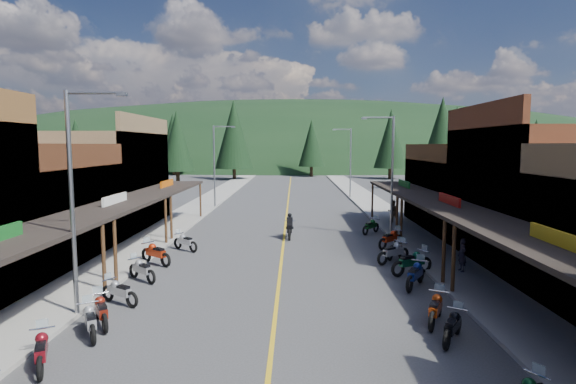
{
  "coord_description": "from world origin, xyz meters",
  "views": [
    {
      "loc": [
        0.68,
        -21.43,
        6.14
      ],
      "look_at": [
        0.26,
        8.42,
        3.0
      ],
      "focal_mm": 28.0,
      "sensor_mm": 36.0,
      "label": 1
    }
  ],
  "objects_px": {
    "bike_east_5": "(436,307)",
    "bike_east_7": "(412,261)",
    "pine_1": "(173,139)",
    "pine_11": "(442,137)",
    "bike_west_3": "(41,349)",
    "bike_west_5": "(101,309)",
    "bike_west_7": "(142,269)",
    "bike_east_10": "(391,238)",
    "bike_west_8": "(156,252)",
    "bike_east_11": "(371,225)",
    "pine_2": "(234,134)",
    "bike_west_6": "(119,290)",
    "pine_8": "(129,146)",
    "pine_4": "(391,139)",
    "bike_east_6": "(415,273)",
    "shop_west_3": "(98,181)",
    "bike_west_9": "(185,241)",
    "pine_3": "(312,143)",
    "shop_west_2": "(20,214)",
    "streetlight_1": "(216,162)",
    "bike_east_9": "(395,249)",
    "bike_east_8": "(393,251)",
    "pine_7": "(144,140)",
    "pine_10": "(177,141)",
    "shop_east_3": "(473,195)",
    "pine_9": "(453,143)",
    "bike_west_4": "(90,319)",
    "rider_on_bike": "(290,228)",
    "bike_east_4": "(453,325)",
    "pine_5": "(456,136)",
    "pedestrian_east_a": "(462,255)",
    "pine_6": "(535,143)",
    "streetlight_3": "(349,160)",
    "streetlight_0": "(75,193)",
    "pine_0": "(76,143)"
  },
  "relations": [
    {
      "from": "pine_1",
      "to": "bike_east_5",
      "type": "xyz_separation_m",
      "value": [
        29.55,
        -76.47,
        -6.64
      ]
    },
    {
      "from": "pine_1",
      "to": "pine_11",
      "type": "height_order",
      "value": "pine_1"
    },
    {
      "from": "bike_west_3",
      "to": "bike_west_5",
      "type": "relative_size",
      "value": 0.97
    },
    {
      "from": "pine_4",
      "to": "bike_east_6",
      "type": "distance_m",
      "value": 64.03
    },
    {
      "from": "pine_9",
      "to": "bike_east_5",
      "type": "bearing_deg",
      "value": -109.73
    },
    {
      "from": "shop_east_3",
      "to": "bike_west_5",
      "type": "relative_size",
      "value": 5.33
    },
    {
      "from": "streetlight_0",
      "to": "streetlight_1",
      "type": "height_order",
      "value": "same"
    },
    {
      "from": "bike_east_4",
      "to": "bike_east_7",
      "type": "bearing_deg",
      "value": 117.89
    },
    {
      "from": "pine_2",
      "to": "bike_west_6",
      "type": "bearing_deg",
      "value": -86.4
    },
    {
      "from": "pine_6",
      "to": "bike_west_5",
      "type": "xyz_separation_m",
      "value": [
        -51.87,
        -70.8,
        -5.9
      ]
    },
    {
      "from": "shop_west_3",
      "to": "bike_east_11",
      "type": "xyz_separation_m",
      "value": [
        19.78,
        -2.0,
        -2.93
      ]
    },
    {
      "from": "bike_west_9",
      "to": "bike_east_11",
      "type": "bearing_deg",
      "value": -27.27
    },
    {
      "from": "pine_2",
      "to": "bike_west_6",
      "type": "height_order",
      "value": "pine_2"
    },
    {
      "from": "pedestrian_east_a",
      "to": "pine_1",
      "type": "bearing_deg",
      "value": -161.5
    },
    {
      "from": "pine_3",
      "to": "bike_west_7",
      "type": "xyz_separation_m",
      "value": [
        -10.2,
        -67.76,
        -5.9
      ]
    },
    {
      "from": "pine_3",
      "to": "bike_east_8",
      "type": "bearing_deg",
      "value": -88.36
    },
    {
      "from": "shop_east_3",
      "to": "pine_9",
      "type": "xyz_separation_m",
      "value": [
        10.25,
        33.7,
        3.85
      ]
    },
    {
      "from": "streetlight_1",
      "to": "bike_east_9",
      "type": "height_order",
      "value": "streetlight_1"
    },
    {
      "from": "pine_10",
      "to": "bike_east_10",
      "type": "height_order",
      "value": "pine_10"
    },
    {
      "from": "bike_east_10",
      "to": "pine_4",
      "type": "bearing_deg",
      "value": 126.0
    },
    {
      "from": "bike_west_6",
      "to": "bike_west_9",
      "type": "distance_m",
      "value": 8.88
    },
    {
      "from": "shop_east_3",
      "to": "bike_west_4",
      "type": "height_order",
      "value": "shop_east_3"
    },
    {
      "from": "pine_6",
      "to": "shop_east_3",
      "type": "bearing_deg",
      "value": -121.46
    },
    {
      "from": "shop_west_3",
      "to": "bike_east_4",
      "type": "bearing_deg",
      "value": -44.69
    },
    {
      "from": "bike_west_7",
      "to": "bike_east_10",
      "type": "xyz_separation_m",
      "value": [
        12.63,
        6.71,
        0.04
      ]
    },
    {
      "from": "bike_east_5",
      "to": "bike_east_7",
      "type": "distance_m",
      "value": 5.94
    },
    {
      "from": "streetlight_3",
      "to": "pine_8",
      "type": "xyz_separation_m",
      "value": [
        -28.95,
        10.0,
        1.52
      ]
    },
    {
      "from": "bike_west_8",
      "to": "bike_east_11",
      "type": "xyz_separation_m",
      "value": [
        12.43,
        8.28,
        -0.07
      ]
    },
    {
      "from": "bike_east_4",
      "to": "bike_east_11",
      "type": "xyz_separation_m",
      "value": [
        0.37,
        17.21,
        0.04
      ]
    },
    {
      "from": "streetlight_0",
      "to": "bike_east_10",
      "type": "distance_m",
      "value": 17.72
    },
    {
      "from": "streetlight_3",
      "to": "pine_7",
      "type": "xyz_separation_m",
      "value": [
        -38.95,
        46.0,
        2.78
      ]
    },
    {
      "from": "rider_on_bike",
      "to": "shop_west_3",
      "type": "bearing_deg",
      "value": 166.57
    },
    {
      "from": "bike_west_8",
      "to": "pine_8",
      "type": "bearing_deg",
      "value": 59.21
    },
    {
      "from": "pine_5",
      "to": "pedestrian_east_a",
      "type": "xyz_separation_m",
      "value": [
        -25.33,
        -72.44,
        -7.04
      ]
    },
    {
      "from": "pine_10",
      "to": "pine_0",
      "type": "bearing_deg",
      "value": 151.39
    },
    {
      "from": "shop_west_2",
      "to": "pine_11",
      "type": "distance_m",
      "value": 49.79
    },
    {
      "from": "pine_2",
      "to": "pine_10",
      "type": "height_order",
      "value": "pine_2"
    },
    {
      "from": "shop_east_3",
      "to": "pedestrian_east_a",
      "type": "xyz_separation_m",
      "value": [
        -5.09,
        -11.74,
        -1.59
      ]
    },
    {
      "from": "pine_8",
      "to": "bike_west_6",
      "type": "height_order",
      "value": "pine_8"
    },
    {
      "from": "pine_7",
      "to": "pedestrian_east_a",
      "type": "distance_m",
      "value": 86.81
    },
    {
      "from": "shop_east_3",
      "to": "streetlight_1",
      "type": "height_order",
      "value": "streetlight_1"
    },
    {
      "from": "pine_11",
      "to": "bike_east_8",
      "type": "distance_m",
      "value": 39.69
    },
    {
      "from": "shop_west_2",
      "to": "rider_on_bike",
      "type": "bearing_deg",
      "value": 23.05
    },
    {
      "from": "pine_6",
      "to": "bike_west_4",
      "type": "distance_m",
      "value": 88.65
    },
    {
      "from": "pine_0",
      "to": "pine_5",
      "type": "xyz_separation_m",
      "value": [
        74.0,
        10.0,
        1.51
      ]
    },
    {
      "from": "bike_west_4",
      "to": "rider_on_bike",
      "type": "relative_size",
      "value": 0.88
    },
    {
      "from": "bike_east_6",
      "to": "rider_on_bike",
      "type": "relative_size",
      "value": 0.98
    },
    {
      "from": "pine_7",
      "to": "bike_east_10",
      "type": "relative_size",
      "value": 5.74
    },
    {
      "from": "bike_west_3",
      "to": "bike_west_5",
      "type": "xyz_separation_m",
      "value": [
        0.38,
        2.94,
        0.01
      ]
    },
    {
      "from": "pine_2",
      "to": "pine_6",
      "type": "xyz_separation_m",
      "value": [
        56.0,
        6.0,
        -1.51
      ]
    }
  ]
}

